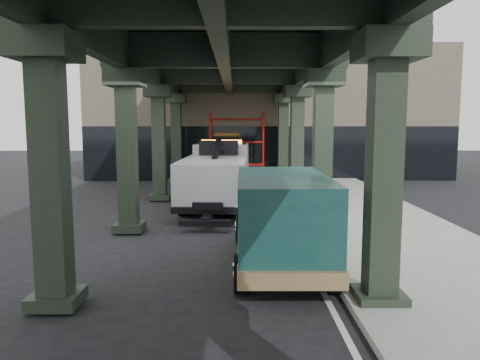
{
  "coord_description": "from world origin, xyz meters",
  "views": [
    {
      "loc": [
        -0.07,
        -12.36,
        3.42
      ],
      "look_at": [
        0.06,
        1.59,
        1.7
      ],
      "focal_mm": 35.0,
      "sensor_mm": 36.0,
      "label": 1
    }
  ],
  "objects": [
    {
      "name": "ground",
      "position": [
        0.0,
        0.0,
        0.0
      ],
      "size": [
        90.0,
        90.0,
        0.0
      ],
      "primitive_type": "plane",
      "color": "black",
      "rests_on": "ground"
    },
    {
      "name": "sidewalk",
      "position": [
        4.5,
        2.0,
        0.07
      ],
      "size": [
        5.0,
        40.0,
        0.15
      ],
      "primitive_type": "cube",
      "color": "gray",
      "rests_on": "ground"
    },
    {
      "name": "lane_stripe",
      "position": [
        1.7,
        2.0,
        0.01
      ],
      "size": [
        0.12,
        38.0,
        0.01
      ],
      "primitive_type": "cube",
      "color": "silver",
      "rests_on": "ground"
    },
    {
      "name": "viaduct",
      "position": [
        -0.4,
        2.0,
        5.46
      ],
      "size": [
        7.4,
        32.0,
        6.4
      ],
      "color": "black",
      "rests_on": "ground"
    },
    {
      "name": "building",
      "position": [
        2.0,
        20.0,
        4.0
      ],
      "size": [
        22.0,
        10.0,
        8.0
      ],
      "primitive_type": "cube",
      "color": "#C6B793",
      "rests_on": "ground"
    },
    {
      "name": "scaffolding",
      "position": [
        0.0,
        14.64,
        2.11
      ],
      "size": [
        3.08,
        0.88,
        4.0
      ],
      "color": "red",
      "rests_on": "ground"
    },
    {
      "name": "tow_truck",
      "position": [
        -0.79,
        6.91,
        1.36
      ],
      "size": [
        2.85,
        8.6,
        2.78
      ],
      "rotation": [
        0.0,
        0.0,
        -0.05
      ],
      "color": "black",
      "rests_on": "ground"
    },
    {
      "name": "towed_van",
      "position": [
        1.0,
        -1.54,
        1.19
      ],
      "size": [
        2.26,
        5.51,
        2.22
      ],
      "rotation": [
        0.0,
        0.0,
        -0.01
      ],
      "color": "#103A37",
      "rests_on": "ground"
    }
  ]
}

